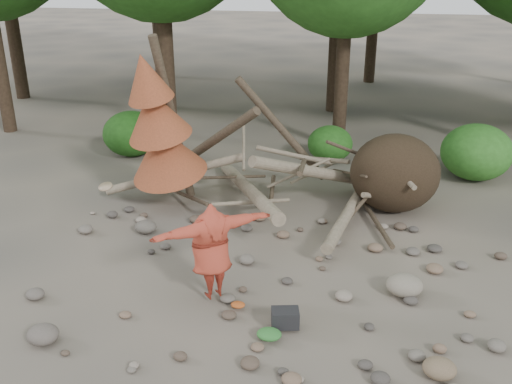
# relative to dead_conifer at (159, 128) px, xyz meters

# --- Properties ---
(ground) EXTENTS (120.00, 120.00, 0.00)m
(ground) POSITION_rel_dead_conifer_xyz_m (3.12, -3.37, -2.11)
(ground) COLOR #514C44
(ground) RESTS_ON ground
(deadfall_pile) EXTENTS (8.55, 5.24, 3.30)m
(deadfall_pile) POSITION_rel_dead_conifer_xyz_m (5.13, 0.87, -1.16)
(deadfall_pile) COLOR #332619
(deadfall_pile) RESTS_ON ground
(dead_conifer) EXTENTS (2.06, 2.16, 4.35)m
(dead_conifer) POSITION_rel_dead_conifer_xyz_m (0.00, 0.00, 0.00)
(dead_conifer) COLOR #4C3F30
(dead_conifer) RESTS_ON ground
(bush_left) EXTENTS (1.80, 1.80, 1.44)m
(bush_left) POSITION_rel_dead_conifer_xyz_m (-2.38, 3.83, -1.39)
(bush_left) COLOR #1F5416
(bush_left) RESTS_ON ground
(bush_mid) EXTENTS (1.40, 1.40, 1.12)m
(bush_mid) POSITION_rel_dead_conifer_xyz_m (3.92, 4.43, -1.55)
(bush_mid) COLOR #2A6A1E
(bush_mid) RESTS_ON ground
(bush_right) EXTENTS (2.00, 2.00, 1.60)m
(bush_right) POSITION_rel_dead_conifer_xyz_m (8.12, 3.63, -1.31)
(bush_right) COLOR #357E27
(bush_right) RESTS_ON ground
(frisbee_thrower) EXTENTS (3.26, 1.91, 2.06)m
(frisbee_thrower) POSITION_rel_dead_conifer_xyz_m (2.27, -3.85, -1.09)
(frisbee_thrower) COLOR #AF3A27
(frisbee_thrower) RESTS_ON ground
(backpack) EXTENTS (0.53, 0.41, 0.31)m
(backpack) POSITION_rel_dead_conifer_xyz_m (3.73, -4.54, -1.95)
(backpack) COLOR black
(backpack) RESTS_ON ground
(cloth_green) EXTENTS (0.42, 0.35, 0.16)m
(cloth_green) POSITION_rel_dead_conifer_xyz_m (3.52, -4.92, -2.03)
(cloth_green) COLOR #2C6F2C
(cloth_green) RESTS_ON ground
(cloth_orange) EXTENTS (0.26, 0.21, 0.10)m
(cloth_orange) POSITION_rel_dead_conifer_xyz_m (2.81, -4.12, -2.06)
(cloth_orange) COLOR #AF4E1E
(cloth_orange) RESTS_ON ground
(boulder_front_left) EXTENTS (0.53, 0.48, 0.32)m
(boulder_front_left) POSITION_rel_dead_conifer_xyz_m (-0.17, -5.64, -1.95)
(boulder_front_left) COLOR #625951
(boulder_front_left) RESTS_ON ground
(boulder_front_right) EXTENTS (0.51, 0.46, 0.31)m
(boulder_front_right) POSITION_rel_dead_conifer_xyz_m (6.22, -5.32, -1.96)
(boulder_front_right) COLOR #78644B
(boulder_front_right) RESTS_ON ground
(boulder_mid_right) EXTENTS (0.69, 0.62, 0.41)m
(boulder_mid_right) POSITION_rel_dead_conifer_xyz_m (5.81, -3.06, -1.90)
(boulder_mid_right) COLOR gray
(boulder_mid_right) RESTS_ON ground
(boulder_mid_left) EXTENTS (0.50, 0.45, 0.30)m
(boulder_mid_left) POSITION_rel_dead_conifer_xyz_m (0.05, -1.44, -1.96)
(boulder_mid_left) COLOR #5C564E
(boulder_mid_left) RESTS_ON ground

